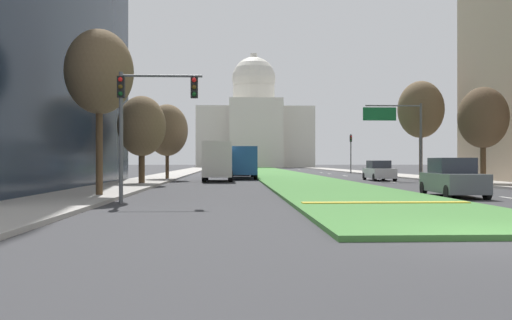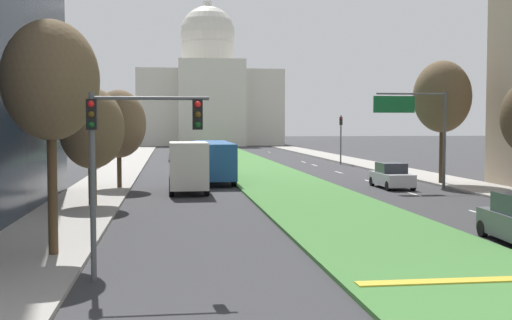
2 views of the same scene
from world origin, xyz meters
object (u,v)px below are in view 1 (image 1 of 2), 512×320
Objects in this scene: sedan_lead_stopped at (453,179)px; sedan_distant at (241,168)px; street_tree_left_far at (167,130)px; city_bus at (242,160)px; street_tree_right_mid at (483,118)px; sedan_far_horizon at (223,166)px; traffic_light_near_left at (143,107)px; street_tree_right_far at (421,110)px; capitol_building at (254,129)px; street_tree_left_mid at (142,126)px; sedan_very_far at (238,166)px; traffic_light_far_right at (351,148)px; overhead_guide_sign at (400,126)px; sedan_midblock at (379,171)px; street_tree_left_near at (99,73)px; box_truck_delivery at (218,161)px.

sedan_distant is at bearing 104.60° from sedan_lead_stopped.
city_bus is (6.54, 5.10, -2.54)m from street_tree_left_far.
street_tree_right_mid is 1.51× the size of sedan_far_horizon.
traffic_light_near_left is 1.11× the size of sedan_lead_stopped.
street_tree_right_far is 36.76m from sedan_far_horizon.
street_tree_left_far reaches higher than traffic_light_near_left.
capitol_building reaches higher than street_tree_left_mid.
street_tree_left_far is 1.53× the size of sedan_very_far.
traffic_light_far_right is at bearing 83.32° from sedan_lead_stopped.
street_tree_left_far is (-21.25, -23.50, 1.00)m from traffic_light_far_right.
sedan_far_horizon is (-11.76, 53.59, -0.00)m from sedan_lead_stopped.
overhead_guide_sign is 1.51× the size of sedan_midblock.
street_tree_right_mid is 29.58m from sedan_distant.
sedan_far_horizon is at bearing 87.88° from traffic_light_near_left.
street_tree_left_near is at bearing -153.15° from street_tree_right_mid.
sedan_very_far is (-14.72, 23.19, -2.54)m from traffic_light_far_right.
capitol_building reaches higher than sedan_midblock.
street_tree_left_near reaches higher than traffic_light_near_left.
street_tree_left_near is 1.20× the size of box_truck_delivery.
sedan_lead_stopped reaches higher than sedan_midblock.
sedan_distant is (-13.10, 16.45, -3.76)m from overhead_guide_sign.
sedan_far_horizon is at bearing 112.67° from sedan_midblock.
sedan_distant reaches higher than sedan_midblock.
capitol_building is 4.37× the size of street_tree_right_mid.
overhead_guide_sign is at bearing -6.39° from street_tree_left_far.
box_truck_delivery is at bearing -94.08° from capitol_building.
sedan_far_horizon is 0.71× the size of box_truck_delivery.
street_tree_right_far is 18.67m from box_truck_delivery.
street_tree_left_far is (-2.07, 25.14, 0.52)m from traffic_light_near_left.
overhead_guide_sign is (17.58, 22.94, 0.82)m from traffic_light_near_left.
street_tree_right_mid reaches higher than overhead_guide_sign.
street_tree_right_far is at bearing -16.93° from city_bus.
traffic_light_far_right is 23.41m from street_tree_right_far.
street_tree_left_near reaches higher than street_tree_left_mid.
sedan_lead_stopped is 1.09× the size of sedan_midblock.
traffic_light_near_left is 0.84× the size of street_tree_left_mid.
sedan_distant is at bearing 126.23° from sedan_midblock.
street_tree_right_far is 7.11m from sedan_midblock.
traffic_light_far_right is at bearing 32.20° from sedan_distant.
sedan_lead_stopped is 1.10× the size of sedan_very_far.
sedan_lead_stopped is 20.42m from sedan_midblock.
capitol_building is 115.43m from street_tree_left_near.
street_tree_right_far is 21.72m from sedan_distant.
box_truck_delivery is (-16.81, -26.02, -1.64)m from traffic_light_far_right.
box_truck_delivery is (-11.50, 19.26, 0.83)m from sedan_lead_stopped.
street_tree_right_mid is at bearing -86.15° from street_tree_right_far.
traffic_light_far_right is 1.21× the size of sedan_very_far.
traffic_light_near_left reaches higher than sedan_midblock.
street_tree_right_far is (20.25, 25.44, 2.42)m from traffic_light_near_left.
traffic_light_near_left is at bearing -93.55° from sedan_very_far.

